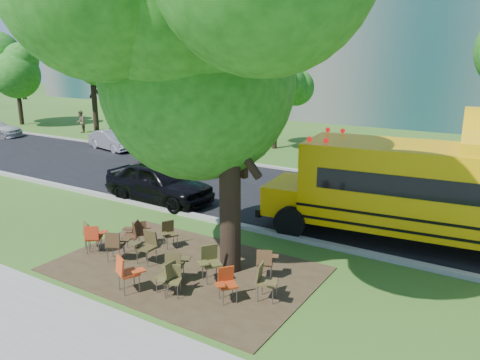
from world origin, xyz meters
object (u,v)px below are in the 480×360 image
Objects in this scene: pedestrian_a at (119,131)px; pedestrian_b at (81,122)px; chair_5 at (172,277)px; chair_14 at (226,281)px; chair_8 at (140,231)px; black_car at (159,182)px; bg_car_red at (171,156)px; chair_3 at (147,244)px; chair_7 at (265,279)px; main_tree at (229,43)px; chair_12 at (210,260)px; chair_1 at (91,233)px; chair_10 at (169,232)px; chair_9 at (133,233)px; chair_6 at (168,273)px; chair_13 at (266,260)px; chair_11 at (175,263)px; chair_4 at (126,271)px; chair_0 at (94,236)px; chair_2 at (116,243)px; bg_car_silver at (113,140)px.

pedestrian_b is at bearing 105.85° from pedestrian_a.
chair_5 is 1.34m from chair_14.
chair_8 is 0.53× the size of pedestrian_b.
black_car is at bearing 76.06° from chair_8.
chair_3 is at bearing -118.92° from bg_car_red.
chair_7 is at bearing 179.86° from chair_5.
bg_car_red is (-9.11, 8.36, -5.27)m from main_tree.
black_car is (-5.67, 4.47, 0.20)m from chair_12.
chair_14 is at bearing 18.81° from chair_1.
chair_8 reaches higher than chair_10.
chair_9 is 4.91m from black_car.
chair_8 is 3.09m from chair_12.
chair_6 reaches higher than chair_10.
pedestrian_a reaches higher than chair_13.
chair_1 reaches higher than chair_5.
chair_11 is at bearing 72.71° from chair_10.
chair_5 is 26.78m from pedestrian_b.
main_tree reaches higher than chair_14.
chair_4 reaches higher than chair_10.
chair_1 is at bearing -53.70° from chair_14.
chair_11 is 1.61m from chair_14.
chair_10 is at bearing 10.06° from chair_0.
chair_12 is 26.42m from pedestrian_b.
chair_7 reaches higher than chair_1.
chair_14 is at bearing -110.33° from bg_car_red.
chair_4 is 3.49m from chair_13.
chair_10 is at bearing 172.84° from main_tree.
chair_9 is at bearing -54.18° from chair_5.
chair_2 reaches higher than chair_1.
chair_13 reaches higher than chair_6.
pedestrian_b is at bearing 168.15° from chair_4.
bg_car_silver reaches higher than chair_13.
chair_10 is 0.99× the size of chair_14.
chair_9 is 0.57× the size of pedestrian_b.
chair_8 is at bearing -120.63° from bg_car_red.
chair_11 reaches higher than chair_10.
chair_10 is at bearing -78.35° from chair_12.
chair_12 is at bearing -28.05° from chair_0.
chair_12 is 7.22m from black_car.
black_car is at bearing 17.53° from pedestrian_b.
chair_6 is 2.89m from chair_9.
chair_9 is (-0.12, 0.80, 0.02)m from chair_2.
chair_6 is 2.52m from chair_13.
black_car is at bearing -112.19° from bg_car_silver.
pedestrian_a reaches higher than chair_14.
chair_5 is at bearing -81.67° from chair_8.
chair_8 is at bearing -39.88° from chair_3.
pedestrian_b is (-23.86, 14.52, 0.26)m from chair_7.
chair_13 reaches higher than chair_10.
chair_5 is (3.56, -0.74, -0.06)m from chair_0.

